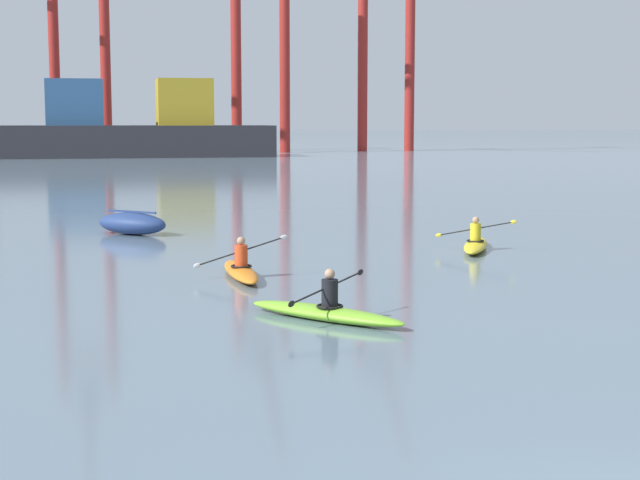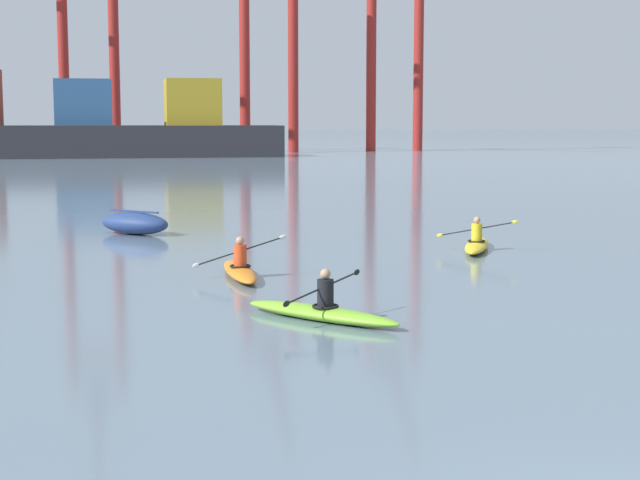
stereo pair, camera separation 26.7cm
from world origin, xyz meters
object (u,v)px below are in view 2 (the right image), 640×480
(kayak_orange, at_px, (240,270))
(gantry_crane_east_mid, at_px, (269,10))
(kayak_yellow, at_px, (477,244))
(kayak_lime, at_px, (321,311))
(container_barge, at_px, (83,129))
(capsized_dinghy, at_px, (135,223))
(gantry_crane_east, at_px, (396,2))

(kayak_orange, bearing_deg, gantry_crane_east_mid, 80.84)
(kayak_yellow, distance_m, kayak_lime, 10.65)
(container_barge, bearing_deg, capsized_dinghy, -86.79)
(capsized_dinghy, distance_m, kayak_lime, 14.90)
(container_barge, xyz_separation_m, kayak_lime, (7.03, -84.98, -2.70))
(gantry_crane_east, xyz_separation_m, capsized_dinghy, (-32.59, -83.80, -17.44))
(kayak_yellow, xyz_separation_m, kayak_orange, (-7.07, -3.39, 0.00))
(container_barge, xyz_separation_m, capsized_dinghy, (3.95, -70.40, -2.53))
(gantry_crane_east_mid, distance_m, kayak_lime, 97.61)
(gantry_crane_east_mid, bearing_deg, container_barge, -153.48)
(capsized_dinghy, xyz_separation_m, kayak_orange, (2.24, -9.33, -0.18))
(container_barge, relative_size, kayak_lime, 13.30)
(container_barge, xyz_separation_m, gantry_crane_east, (36.54, 13.40, 14.92))
(gantry_crane_east_mid, relative_size, kayak_orange, 9.49)
(capsized_dinghy, bearing_deg, kayak_orange, -76.53)
(gantry_crane_east_mid, xyz_separation_m, kayak_yellow, (-7.45, -86.67, -16.05))
(gantry_crane_east_mid, bearing_deg, kayak_yellow, -94.91)
(kayak_lime, xyz_separation_m, kayak_orange, (-0.85, 5.25, -0.00))
(gantry_crane_east, bearing_deg, gantry_crane_east_mid, -169.04)
(gantry_crane_east, distance_m, kayak_yellow, 94.37)
(container_barge, height_order, gantry_crane_east_mid, gantry_crane_east_mid)
(gantry_crane_east, bearing_deg, capsized_dinghy, -111.25)
(gantry_crane_east, bearing_deg, kayak_yellow, -104.54)
(container_barge, bearing_deg, kayak_yellow, -80.15)
(gantry_crane_east, relative_size, capsized_dinghy, 13.78)
(capsized_dinghy, xyz_separation_m, kayak_lime, (3.08, -14.58, -0.18))
(kayak_lime, bearing_deg, kayak_orange, 99.17)
(container_barge, relative_size, kayak_yellow, 11.86)
(container_barge, bearing_deg, kayak_lime, -85.27)
(gantry_crane_east, height_order, capsized_dinghy, gantry_crane_east)
(gantry_crane_east, relative_size, kayak_orange, 10.76)
(gantry_crane_east_mid, bearing_deg, kayak_lime, -98.16)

